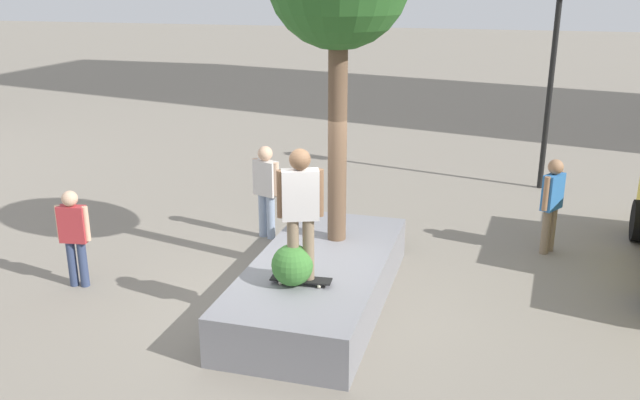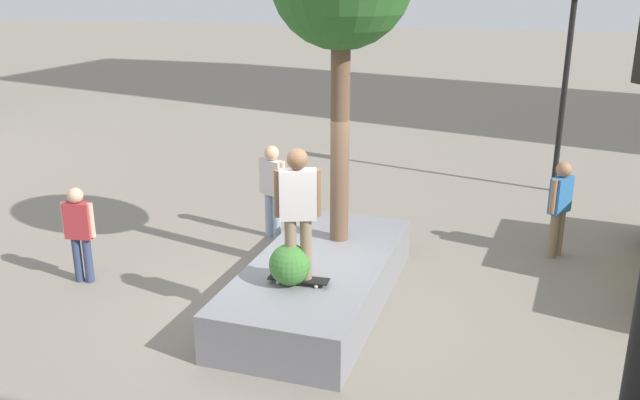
% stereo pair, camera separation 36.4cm
% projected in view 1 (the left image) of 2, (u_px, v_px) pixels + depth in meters
% --- Properties ---
extents(ground_plane, '(120.00, 120.00, 0.00)m').
position_uv_depth(ground_plane, '(298.00, 304.00, 9.56)').
color(ground_plane, gray).
extents(planter_ledge, '(4.09, 1.82, 0.66)m').
position_uv_depth(planter_ledge, '(320.00, 282.00, 9.52)').
color(planter_ledge, gray).
rests_on(planter_ledge, ground).
extents(boxwood_shrub, '(0.55, 0.55, 0.55)m').
position_uv_depth(boxwood_shrub, '(292.00, 265.00, 8.59)').
color(boxwood_shrub, '#3D7A33').
rests_on(boxwood_shrub, planter_ledge).
extents(skateboard, '(0.27, 0.81, 0.07)m').
position_uv_depth(skateboard, '(301.00, 280.00, 8.68)').
color(skateboard, black).
rests_on(skateboard, planter_ledge).
extents(skateboarder, '(0.35, 0.56, 1.74)m').
position_uv_depth(skateboarder, '(300.00, 206.00, 8.36)').
color(skateboarder, '#847056').
rests_on(skateboarder, skateboard).
extents(traffic_light_median, '(0.36, 0.37, 4.95)m').
position_uv_depth(traffic_light_median, '(555.00, 35.00, 13.94)').
color(traffic_light_median, black).
rests_on(traffic_light_median, ground).
extents(bystander_watching, '(0.23, 0.51, 1.51)m').
position_uv_depth(bystander_watching, '(74.00, 232.00, 9.89)').
color(bystander_watching, navy).
rests_on(bystander_watching, ground).
extents(passerby_with_bag, '(0.49, 0.38, 1.64)m').
position_uv_depth(passerby_with_bag, '(552.00, 199.00, 11.13)').
color(passerby_with_bag, '#847056').
rests_on(passerby_with_bag, ground).
extents(pedestrian_crossing, '(0.34, 0.54, 1.69)m').
position_uv_depth(pedestrian_crossing, '(266.00, 186.00, 11.78)').
color(pedestrian_crossing, '#8C9EB7').
rests_on(pedestrian_crossing, ground).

